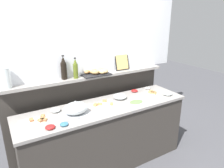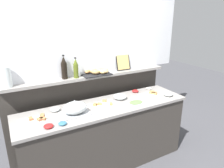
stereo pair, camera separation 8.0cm
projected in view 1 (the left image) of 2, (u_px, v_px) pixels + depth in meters
ground_plane at (89, 142)px, 3.38m from camera, size 12.00×12.00×0.00m
buffet_counter at (106, 136)px, 2.75m from camera, size 2.24×0.61×0.89m
back_ledge_unit at (91, 110)px, 3.08m from camera, size 2.40×0.22×1.20m
upper_wall_panel at (87, 23)px, 2.70m from camera, size 3.00×0.08×1.40m
sandwich_platter_side at (150, 94)px, 2.97m from camera, size 0.28×0.17×0.04m
sandwich_platter_front at (103, 105)px, 2.61m from camera, size 0.35×0.21×0.04m
sandwich_platter_rear at (36, 121)px, 2.21m from camera, size 0.29×0.17×0.04m
cold_cuts_platter at (136, 102)px, 2.68m from camera, size 0.26×0.20×0.02m
serving_cloche at (76, 109)px, 2.35m from camera, size 0.34×0.24×0.17m
glass_bowl_large at (120, 97)px, 2.81m from camera, size 0.18×0.18×0.07m
glass_bowl_medium at (55, 110)px, 2.43m from camera, size 0.12×0.12×0.05m
glass_bowl_small at (167, 93)px, 2.95m from camera, size 0.14×0.14×0.05m
condiment_bowl_teal at (50, 127)px, 2.07m from camera, size 0.10×0.10×0.04m
condiment_bowl_dark at (147, 88)px, 3.20m from camera, size 0.09×0.09×0.03m
condiment_bowl_red at (64, 124)px, 2.13m from camera, size 0.09×0.09×0.03m
condiment_bowl_cream at (134, 91)px, 3.08m from camera, size 0.10×0.10×0.03m
wine_bottle_dark at (64, 69)px, 2.62m from camera, size 0.08×0.08×0.32m
olive_oil_bottle at (76, 69)px, 2.67m from camera, size 0.06×0.06×0.28m
salt_shaker at (139, 65)px, 3.24m from camera, size 0.03×0.03×0.09m
pepper_shaker at (142, 65)px, 3.26m from camera, size 0.03×0.03×0.09m
bread_basket at (96, 72)px, 2.87m from camera, size 0.40×0.30×0.08m
framed_picture at (122, 62)px, 3.09m from camera, size 0.23×0.08×0.24m
water_carafe at (7, 78)px, 2.29m from camera, size 0.09×0.09×0.24m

